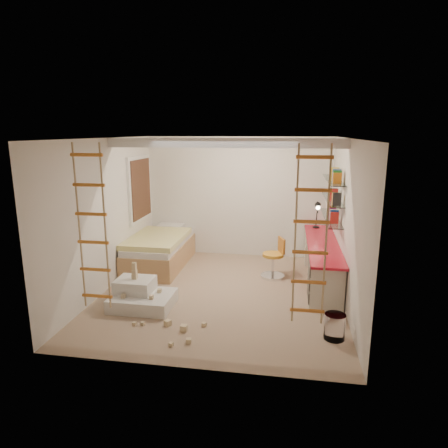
% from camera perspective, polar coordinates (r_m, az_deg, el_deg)
% --- Properties ---
extents(floor, '(4.50, 4.50, 0.00)m').
position_cam_1_polar(floor, '(6.94, -0.41, -9.85)').
color(floor, tan).
rests_on(floor, ground).
extents(ceiling_beam, '(4.00, 0.18, 0.16)m').
position_cam_1_polar(ceiling_beam, '(6.69, 0.00, 11.51)').
color(ceiling_beam, white).
rests_on(ceiling_beam, ceiling).
extents(window_frame, '(0.06, 1.15, 1.35)m').
position_cam_1_polar(window_frame, '(8.45, -11.99, 4.96)').
color(window_frame, white).
rests_on(window_frame, wall_left).
extents(window_blind, '(0.02, 1.00, 1.20)m').
position_cam_1_polar(window_blind, '(8.44, -11.74, 4.96)').
color(window_blind, '#4C2D1E').
rests_on(window_blind, window_frame).
extents(rope_ladder_left, '(0.41, 0.04, 2.13)m').
position_cam_1_polar(rope_ladder_left, '(5.29, -18.32, -0.59)').
color(rope_ladder_left, orange).
rests_on(rope_ladder_left, ceiling).
extents(rope_ladder_right, '(0.41, 0.04, 2.13)m').
position_cam_1_polar(rope_ladder_right, '(4.71, 12.27, -1.86)').
color(rope_ladder_right, '#C57021').
rests_on(rope_ladder_right, ceiling).
extents(waste_bin, '(0.28, 0.28, 0.35)m').
position_cam_1_polar(waste_bin, '(5.67, 15.53, -13.94)').
color(waste_bin, white).
rests_on(waste_bin, floor).
extents(desk, '(0.56, 2.80, 0.75)m').
position_cam_1_polar(desk, '(7.55, 13.73, -5.04)').
color(desk, red).
rests_on(desk, floor).
extents(shelves, '(0.25, 1.80, 0.71)m').
position_cam_1_polar(shelves, '(7.57, 15.19, 3.47)').
color(shelves, white).
rests_on(shelves, wall_right).
extents(bed, '(1.02, 2.00, 0.69)m').
position_cam_1_polar(bed, '(8.30, -9.11, -3.71)').
color(bed, '#AD7F51').
rests_on(bed, floor).
extents(task_lamp, '(0.14, 0.36, 0.57)m').
position_cam_1_polar(task_lamp, '(8.29, 13.21, 1.84)').
color(task_lamp, black).
rests_on(task_lamp, desk).
extents(swivel_chair, '(0.59, 0.59, 0.77)m').
position_cam_1_polar(swivel_chair, '(7.62, 7.15, -5.54)').
color(swivel_chair, gold).
rests_on(swivel_chair, floor).
extents(play_platform, '(0.95, 0.74, 0.42)m').
position_cam_1_polar(play_platform, '(6.54, -11.83, -10.06)').
color(play_platform, silver).
rests_on(play_platform, floor).
extents(toy_blocks, '(1.39, 1.26, 0.69)m').
position_cam_1_polar(toy_blocks, '(6.06, -9.88, -11.38)').
color(toy_blocks, '#CCB284').
rests_on(toy_blocks, floor).
extents(books, '(0.14, 0.70, 0.92)m').
position_cam_1_polar(books, '(7.55, 15.25, 4.42)').
color(books, red).
rests_on(books, shelves).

